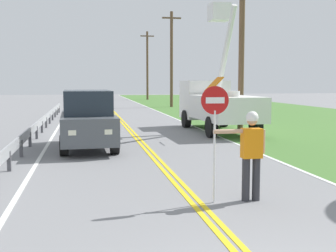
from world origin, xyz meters
name	(u,v)px	position (x,y,z in m)	size (l,w,h in m)	color
grass_verge_right	(322,122)	(11.60, 20.00, 0.00)	(16.00, 110.00, 0.01)	#477533
centerline_yellow_left	(124,126)	(-0.09, 20.00, 0.01)	(0.11, 110.00, 0.01)	yellow
centerline_yellow_right	(128,126)	(0.09, 20.00, 0.01)	(0.11, 110.00, 0.01)	yellow
edge_line_right	(190,125)	(3.60, 20.00, 0.01)	(0.12, 110.00, 0.01)	silver
edge_line_left	(58,127)	(-3.60, 20.00, 0.01)	(0.12, 110.00, 0.01)	silver
flagger_worker	(251,150)	(1.13, 4.44, 1.05)	(1.09, 0.25, 1.83)	#2D2D33
stop_sign_paddle	(215,118)	(0.36, 4.43, 1.71)	(0.56, 0.04, 2.33)	silver
utility_bucket_truck	(216,102)	(4.14, 16.94, 1.43)	(2.67, 6.87, 6.08)	white
oncoming_suv_nearest	(88,119)	(-2.08, 12.14, 1.06)	(2.03, 4.66, 2.10)	#4C5156
utility_pole_near	(242,37)	(5.42, 16.94, 4.58)	(1.80, 0.28, 8.79)	brown
utility_pole_mid	(172,58)	(5.91, 37.43, 4.66)	(1.80, 0.28, 8.94)	brown
utility_pole_far	(147,64)	(5.98, 54.63, 4.68)	(1.80, 0.28, 8.98)	brown
guardrail_left_shoulder	(39,124)	(-4.20, 16.44, 0.52)	(0.10, 32.00, 0.71)	#9EA0A3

